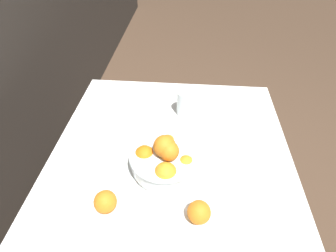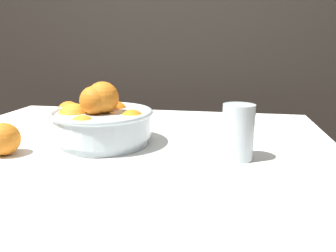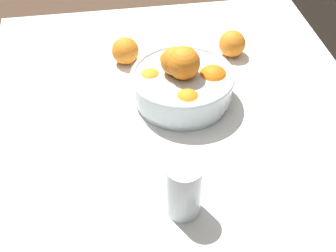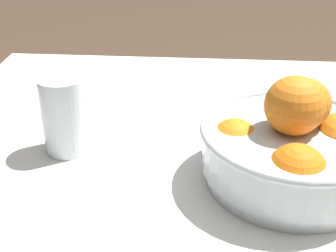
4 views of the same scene
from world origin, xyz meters
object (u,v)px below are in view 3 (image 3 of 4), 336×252
Objects in this scene: orange_loose_near_bowl at (125,51)px; orange_loose_front at (232,44)px; juice_glass at (183,191)px; fruit_bowl at (182,82)px.

orange_loose_front is (0.01, 0.30, 0.00)m from orange_loose_near_bowl.
fruit_bowl is at bearing 169.96° from juice_glass.
juice_glass is 1.64× the size of orange_loose_near_bowl.
fruit_bowl is 0.25m from orange_loose_front.
orange_loose_near_bowl is 0.30m from orange_loose_front.
juice_glass is at bearing 7.01° from orange_loose_near_bowl.
fruit_bowl is at bearing 33.35° from orange_loose_near_bowl.
fruit_bowl is at bearing -44.76° from orange_loose_front.
fruit_bowl is 3.42× the size of orange_loose_front.
orange_loose_front is (-0.51, 0.23, -0.02)m from juice_glass.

